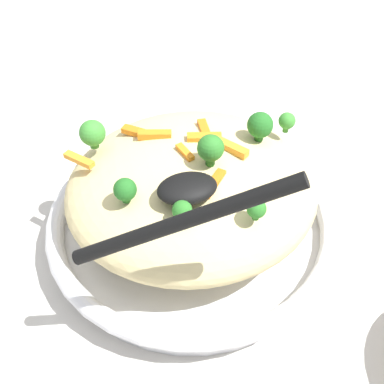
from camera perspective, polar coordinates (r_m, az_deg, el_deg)
name	(u,v)px	position (r m, az deg, el deg)	size (l,w,h in m)	color
ground_plane	(192,238)	(0.58, 0.00, -5.29)	(2.40, 2.40, 0.00)	beige
serving_bowl	(192,224)	(0.56, 0.00, -3.71)	(0.32, 0.32, 0.04)	silver
pasta_mound	(192,188)	(0.52, 0.00, 0.50)	(0.27, 0.25, 0.09)	#DBC689
carrot_piece_0	(233,151)	(0.50, 4.70, 4.77)	(0.04, 0.01, 0.01)	orange
carrot_piece_1	(204,128)	(0.53, 1.38, 7.32)	(0.03, 0.01, 0.01)	orange
carrot_piece_2	(214,183)	(0.47, 2.52, 0.99)	(0.04, 0.01, 0.01)	orange
carrot_piece_3	(185,152)	(0.49, -0.81, 4.59)	(0.03, 0.01, 0.01)	orange
carrot_piece_4	(137,132)	(0.53, -6.31, 6.85)	(0.03, 0.01, 0.01)	orange
carrot_piece_5	(79,160)	(0.51, -12.85, 3.66)	(0.03, 0.01, 0.01)	orange
carrot_piece_6	(204,138)	(0.51, 1.42, 6.26)	(0.04, 0.01, 0.01)	orange
carrot_piece_7	(155,135)	(0.52, -4.31, 6.56)	(0.03, 0.01, 0.01)	orange
broccoli_floret_0	(287,121)	(0.54, 10.84, 7.99)	(0.02, 0.02, 0.02)	#377928
broccoli_floret_1	(257,209)	(0.44, 7.42, -1.95)	(0.02, 0.02, 0.02)	#296820
broccoli_floret_2	(182,210)	(0.43, -1.14, -2.13)	(0.02, 0.02, 0.02)	#296820
broccoli_floret_3	(260,125)	(0.52, 7.82, 7.58)	(0.03, 0.03, 0.03)	#205B1C
broccoli_floret_4	(125,190)	(0.45, -7.69, 0.24)	(0.02, 0.02, 0.03)	#205B1C
broccoli_floret_5	(92,133)	(0.52, -11.36, 6.62)	(0.03, 0.03, 0.03)	#377928
broccoli_floret_6	(211,149)	(0.47, 2.15, 5.01)	(0.03, 0.03, 0.03)	#296820
serving_spoon	(185,200)	(0.41, -0.82, -0.95)	(0.17, 0.13, 0.11)	black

